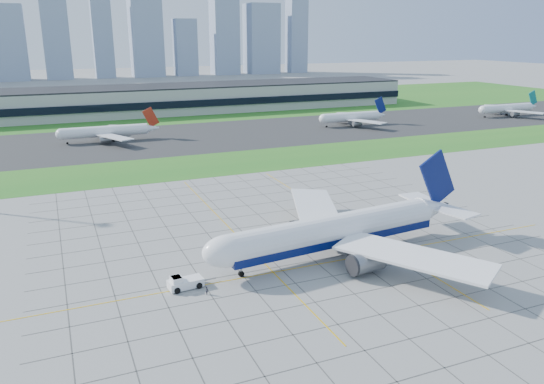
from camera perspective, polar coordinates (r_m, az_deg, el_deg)
The scene contains 14 objects.
ground at distance 110.87m, azimuth 4.53°, elevation -7.36°, with size 1400.00×1400.00×0.00m, color gray.
grass_median at distance 191.16m, azimuth -7.90°, elevation 2.84°, with size 700.00×35.00×0.04m, color #20691E.
asphalt_taxiway at distance 243.59m, azimuth -11.32°, elevation 5.64°, with size 700.00×75.00×0.04m, color #383838.
grass_far at distance 350.82m, azimuth -15.09°, elevation 8.66°, with size 700.00×145.00×0.04m, color #20691E.
apron_markings at distance 120.18m, azimuth 2.28°, elevation -5.36°, with size 120.00×130.00×0.03m.
terminal at distance 333.34m, azimuth -7.65°, elevation 10.05°, with size 260.00×43.00×15.80m.
city_skyline at distance 611.11m, azimuth -20.13°, elevation 16.94°, with size 523.00×32.40×160.00m.
airliner at distance 111.98m, azimuth 6.88°, elevation -4.16°, with size 63.43×64.00×19.97m.
pushback_tug at distance 100.07m, azimuth -9.47°, elevation -9.58°, with size 9.39×3.78×2.58m.
crew_near at distance 97.34m, azimuth -7.01°, elevation -10.48°, with size 0.59×0.38×1.61m, color black.
crew_far at distance 115.80m, azimuth 17.55°, elevation -6.62°, with size 0.77×0.60×1.58m, color black.
distant_jet_1 at distance 243.23m, azimuth -17.35°, elevation 6.26°, with size 41.61×42.66×14.08m.
distant_jet_2 at distance 276.87m, azimuth 8.58°, elevation 7.99°, with size 37.04×42.66×14.08m.
distant_jet_3 at distance 335.30m, azimuth 23.98°, elevation 8.24°, with size 40.76×42.66×14.08m.
Camera 1 is at (-47.20, -89.73, 44.85)m, focal length 35.00 mm.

